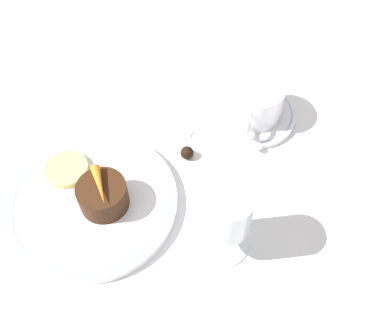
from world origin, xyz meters
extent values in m
plane|color=white|center=(0.00, 0.00, 0.00)|extent=(3.00, 3.00, 0.00)
cylinder|color=white|center=(0.03, -0.02, 0.01)|extent=(0.24, 0.24, 0.01)
torus|color=#8CB2D1|center=(0.03, -0.02, 0.01)|extent=(0.22, 0.22, 0.00)
cylinder|color=white|center=(-0.20, 0.16, 0.01)|extent=(0.14, 0.14, 0.01)
torus|color=#8CB2D1|center=(-0.20, 0.16, 0.01)|extent=(0.13, 0.13, 0.00)
cylinder|color=white|center=(-0.20, 0.16, 0.04)|extent=(0.09, 0.09, 0.06)
cylinder|color=#331E0F|center=(-0.20, 0.16, 0.04)|extent=(0.07, 0.07, 0.05)
torus|color=white|center=(-0.15, 0.16, 0.04)|extent=(0.04, 0.01, 0.04)
cube|color=silver|center=(-0.17, 0.13, 0.01)|extent=(0.06, 0.08, 0.00)
ellipsoid|color=silver|center=(-0.14, 0.18, 0.01)|extent=(0.03, 0.03, 0.00)
cylinder|color=silver|center=(0.03, 0.17, 0.00)|extent=(0.07, 0.07, 0.01)
cylinder|color=silver|center=(0.03, 0.17, 0.03)|extent=(0.01, 0.01, 0.05)
cylinder|color=silver|center=(0.03, 0.17, 0.09)|extent=(0.06, 0.06, 0.06)
cylinder|color=maroon|center=(0.03, 0.17, 0.08)|extent=(0.05, 0.05, 0.04)
cube|color=silver|center=(-0.14, -0.05, 0.00)|extent=(0.01, 0.14, 0.01)
cube|color=silver|center=(-0.14, 0.05, 0.00)|extent=(0.02, 0.05, 0.01)
cylinder|color=#381E0F|center=(0.03, 0.00, 0.03)|extent=(0.07, 0.07, 0.04)
cone|color=orange|center=(0.03, 0.00, 0.06)|extent=(0.05, 0.04, 0.01)
cylinder|color=#EFE075|center=(-0.01, -0.07, 0.02)|extent=(0.06, 0.06, 0.01)
sphere|color=black|center=(-0.09, 0.08, 0.01)|extent=(0.02, 0.02, 0.02)
camera|label=1|loc=(0.29, 0.21, 0.55)|focal=42.00mm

